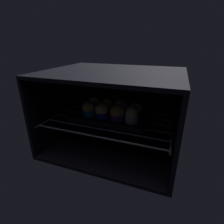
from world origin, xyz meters
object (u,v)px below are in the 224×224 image
at_px(baking_tray, 112,117).
at_px(muffin_row0_col2, 117,113).
at_px(muffin_row1_col1, 107,106).
at_px(muffin_row1_col2, 121,107).
at_px(muffin_row1_col0, 95,104).
at_px(muffin_row0_col0, 89,109).
at_px(muffin_row1_col3, 136,110).
at_px(muffin_row0_col3, 132,115).
at_px(muffin_row0_col1, 102,111).

height_order(baking_tray, muffin_row0_col2, muffin_row0_col2).
distance_m(baking_tray, muffin_row1_col1, 0.06).
relative_size(baking_tray, muffin_row1_col2, 4.61).
relative_size(muffin_row1_col0, muffin_row1_col2, 1.04).
height_order(baking_tray, muffin_row1_col2, muffin_row1_col2).
bearing_deg(muffin_row0_col0, baking_tray, 17.04).
xyz_separation_m(muffin_row1_col1, muffin_row1_col3, (0.14, 0.00, -0.00)).
relative_size(baking_tray, muffin_row0_col0, 4.53).
bearing_deg(baking_tray, muffin_row0_col2, -44.30).
bearing_deg(muffin_row0_col3, muffin_row1_col2, 138.41).
bearing_deg(muffin_row1_col1, muffin_row1_col3, 0.64).
bearing_deg(muffin_row0_col2, muffin_row0_col0, 178.22).
height_order(muffin_row0_col0, muffin_row1_col0, muffin_row1_col0).
xyz_separation_m(muffin_row0_col1, muffin_row1_col3, (0.14, 0.06, 0.00)).
bearing_deg(muffin_row0_col1, muffin_row0_col0, 179.16).
xyz_separation_m(muffin_row0_col1, muffin_row1_col0, (-0.07, 0.07, 0.00)).
bearing_deg(muffin_row0_col3, muffin_row0_col1, -179.05).
bearing_deg(muffin_row1_col0, muffin_row0_col2, -27.06).
relative_size(baking_tray, muffin_row0_col1, 5.00).
height_order(muffin_row0_col2, muffin_row1_col1, same).
height_order(baking_tray, muffin_row1_col0, muffin_row1_col0).
distance_m(baking_tray, muffin_row1_col2, 0.06).
bearing_deg(muffin_row0_col0, muffin_row0_col2, -1.78).
relative_size(muffin_row0_col2, muffin_row1_col1, 1.00).
bearing_deg(muffin_row0_col0, muffin_row1_col2, 25.96).
distance_m(muffin_row0_col0, muffin_row1_col1, 0.09).
relative_size(muffin_row0_col1, muffin_row0_col3, 0.91).
xyz_separation_m(muffin_row0_col0, muffin_row1_col3, (0.20, 0.06, 0.00)).
xyz_separation_m(muffin_row0_col0, muffin_row0_col3, (0.20, 0.00, 0.00)).
relative_size(muffin_row0_col1, muffin_row1_col2, 0.92).
relative_size(muffin_row0_col0, muffin_row1_col2, 1.02).
relative_size(muffin_row0_col0, muffin_row1_col1, 1.03).
distance_m(muffin_row0_col0, muffin_row0_col2, 0.14).
bearing_deg(muffin_row1_col2, muffin_row1_col0, 178.81).
relative_size(muffin_row0_col0, muffin_row1_col3, 1.07).
bearing_deg(muffin_row0_col3, muffin_row1_col1, 156.52).
relative_size(muffin_row0_col1, muffin_row1_col0, 0.89).
height_order(muffin_row1_col2, muffin_row1_col3, muffin_row1_col2).
relative_size(baking_tray, muffin_row1_col1, 4.66).
xyz_separation_m(muffin_row0_col2, muffin_row0_col3, (0.07, 0.01, 0.00)).
distance_m(muffin_row0_col0, muffin_row0_col3, 0.20).
bearing_deg(muffin_row0_col2, muffin_row1_col2, 94.89).
bearing_deg(muffin_row0_col3, muffin_row1_col3, 88.71).
bearing_deg(muffin_row1_col3, muffin_row0_col3, -91.29).
bearing_deg(muffin_row0_col1, muffin_row1_col1, 89.82).
xyz_separation_m(muffin_row0_col2, muffin_row1_col0, (-0.14, 0.07, 0.00)).
bearing_deg(baking_tray, muffin_row1_col1, 140.13).
distance_m(muffin_row0_col2, muffin_row1_col3, 0.09).
distance_m(baking_tray, muffin_row1_col0, 0.12).
height_order(muffin_row0_col0, muffin_row0_col3, same).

